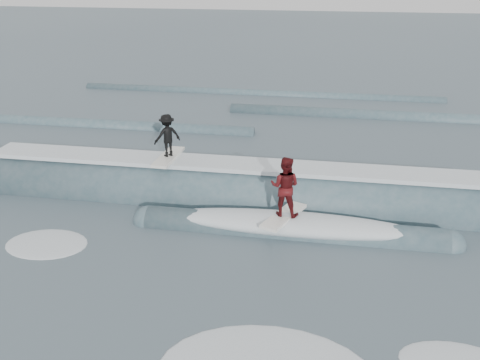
# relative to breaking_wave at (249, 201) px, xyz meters

# --- Properties ---
(ground) EXTENTS (160.00, 160.00, 0.00)m
(ground) POSITION_rel_breaking_wave_xyz_m (-0.19, -6.51, -0.04)
(ground) COLOR #3C4C57
(ground) RESTS_ON ground
(breaking_wave) EXTENTS (23.33, 4.01, 2.47)m
(breaking_wave) POSITION_rel_breaking_wave_xyz_m (0.00, 0.00, 0.00)
(breaking_wave) COLOR #38545F
(breaking_wave) RESTS_ON ground
(surfer_black) EXTENTS (1.06, 2.02, 1.55)m
(surfer_black) POSITION_rel_breaking_wave_xyz_m (-2.86, 0.23, 1.99)
(surfer_black) COLOR white
(surfer_black) RESTS_ON ground
(surfer_red) EXTENTS (1.26, 2.06, 1.91)m
(surfer_red) POSITION_rel_breaking_wave_xyz_m (1.35, -1.97, 1.37)
(surfer_red) COLOR white
(surfer_red) RESTS_ON ground
(whitewater) EXTENTS (12.91, 7.11, 0.10)m
(whitewater) POSITION_rel_breaking_wave_xyz_m (0.64, -7.59, -0.04)
(whitewater) COLOR white
(whitewater) RESTS_ON ground
(far_swells) EXTENTS (42.14, 8.65, 0.80)m
(far_swells) POSITION_rel_breaking_wave_xyz_m (-0.93, 11.14, -0.04)
(far_swells) COLOR #38545F
(far_swells) RESTS_ON ground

